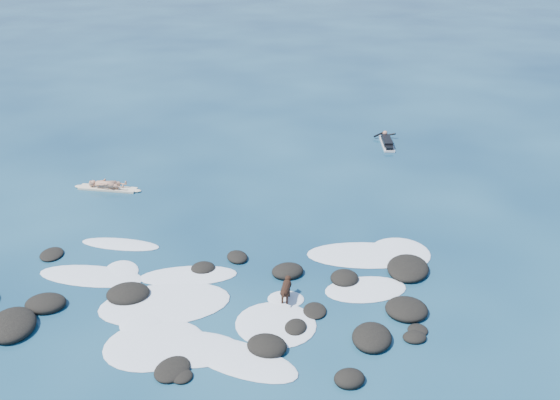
{
  "coord_description": "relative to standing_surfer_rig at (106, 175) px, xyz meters",
  "views": [
    {
      "loc": [
        3.43,
        -16.43,
        10.57
      ],
      "look_at": [
        1.89,
        4.0,
        0.9
      ],
      "focal_mm": 40.0,
      "sensor_mm": 36.0,
      "label": 1
    }
  ],
  "objects": [
    {
      "name": "paddling_surfer_rig",
      "position": [
        11.9,
        6.28,
        -0.5
      ],
      "size": [
        1.12,
        2.5,
        0.43
      ],
      "rotation": [
        0.0,
        0.0,
        1.62
      ],
      "color": "silver",
      "rests_on": "ground"
    },
    {
      "name": "ground",
      "position": [
        5.42,
        -6.38,
        -0.65
      ],
      "size": [
        160.0,
        160.0,
        0.0
      ],
      "primitive_type": "plane",
      "color": "#0A2642",
      "rests_on": "ground"
    },
    {
      "name": "dog",
      "position": [
        7.87,
        -7.42,
        -0.21
      ],
      "size": [
        0.33,
        1.05,
        0.67
      ],
      "rotation": [
        0.0,
        0.0,
        1.47
      ],
      "color": "black",
      "rests_on": "ground"
    },
    {
      "name": "reef_rocks",
      "position": [
        6.06,
        -7.9,
        -0.55
      ],
      "size": [
        14.48,
        6.87,
        0.48
      ],
      "color": "black",
      "rests_on": "ground"
    },
    {
      "name": "breaking_foam",
      "position": [
        6.27,
        -7.37,
        -0.64
      ],
      "size": [
        12.75,
        8.19,
        0.12
      ],
      "color": "white",
      "rests_on": "ground"
    },
    {
      "name": "standing_surfer_rig",
      "position": [
        0.0,
        0.0,
        0.0
      ],
      "size": [
        2.91,
        0.73,
        1.65
      ],
      "rotation": [
        0.0,
        0.0,
        -0.1
      ],
      "color": "beige",
      "rests_on": "ground"
    }
  ]
}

